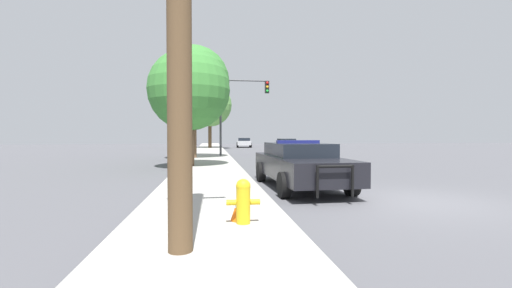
% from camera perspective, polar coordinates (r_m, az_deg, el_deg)
% --- Properties ---
extents(ground_plane, '(110.00, 110.00, 0.00)m').
position_cam_1_polar(ground_plane, '(9.52, 24.90, -8.66)').
color(ground_plane, '#4F4F54').
extents(sidewalk_left, '(3.00, 110.00, 0.13)m').
position_cam_1_polar(sidewalk_left, '(8.06, -7.90, -9.91)').
color(sidewalk_left, '#A3A099').
rests_on(sidewalk_left, ground_plane).
extents(police_car, '(2.29, 5.43, 1.49)m').
position_cam_1_polar(police_car, '(10.85, 7.32, -3.22)').
color(police_car, black).
rests_on(police_car, ground_plane).
extents(fire_hydrant, '(0.58, 0.25, 0.77)m').
position_cam_1_polar(fire_hydrant, '(5.98, -2.14, -9.27)').
color(fire_hydrant, gold).
rests_on(fire_hydrant, sidewalk_left).
extents(traffic_light, '(3.66, 0.35, 5.67)m').
position_cam_1_polar(traffic_light, '(25.31, -2.81, 7.07)').
color(traffic_light, '#424247').
rests_on(traffic_light, sidewalk_left).
extents(car_background_oncoming, '(2.02, 4.13, 1.28)m').
position_cam_1_polar(car_background_oncoming, '(34.65, 5.16, -0.06)').
color(car_background_oncoming, '#474C51').
rests_on(car_background_oncoming, ground_plane).
extents(car_background_distant, '(2.19, 4.26, 1.25)m').
position_cam_1_polar(car_background_distant, '(45.62, -2.02, 0.30)').
color(car_background_distant, '#B7B7BC').
rests_on(car_background_distant, ground_plane).
extents(tree_sidewalk_mid, '(4.71, 4.71, 7.48)m').
position_cam_1_polar(tree_sidewalk_mid, '(23.53, -10.28, 10.27)').
color(tree_sidewalk_mid, brown).
rests_on(tree_sidewalk_mid, sidewalk_left).
extents(tree_sidewalk_near, '(4.02, 4.02, 5.76)m').
position_cam_1_polar(tree_sidewalk_near, '(17.30, -11.10, 8.80)').
color(tree_sidewalk_near, brown).
rests_on(tree_sidewalk_near, sidewalk_left).
extents(tree_sidewalk_far, '(5.15, 5.15, 7.65)m').
position_cam_1_polar(tree_sidewalk_far, '(40.77, -7.71, 6.49)').
color(tree_sidewalk_far, '#4C3823').
rests_on(tree_sidewalk_far, sidewalk_left).
extents(traffic_cone, '(0.33, 0.33, 0.49)m').
position_cam_1_polar(traffic_cone, '(6.22, -2.74, -10.41)').
color(traffic_cone, orange).
rests_on(traffic_cone, sidewalk_left).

